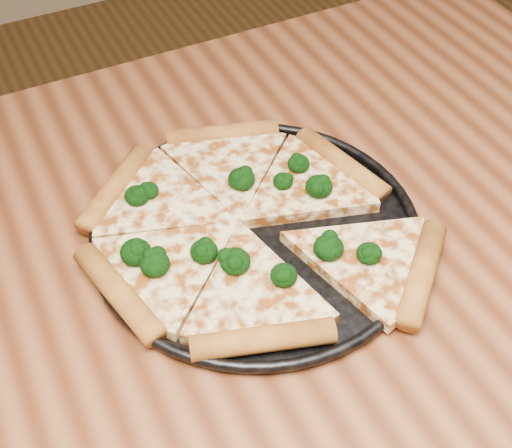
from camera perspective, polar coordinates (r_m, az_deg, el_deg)
name	(u,v)px	position (r m, az deg, el deg)	size (l,w,h in m)	color
dining_table	(230,394)	(0.69, -2.15, -13.90)	(1.20, 0.90, 0.75)	brown
pizza_pan	(256,230)	(0.68, 0.00, -0.49)	(0.33, 0.33, 0.02)	black
pizza	(247,224)	(0.68, -0.79, -0.02)	(0.34, 0.35, 0.02)	#F1DA93
broccoli_florets	(240,226)	(0.66, -1.35, -0.17)	(0.22, 0.19, 0.02)	black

